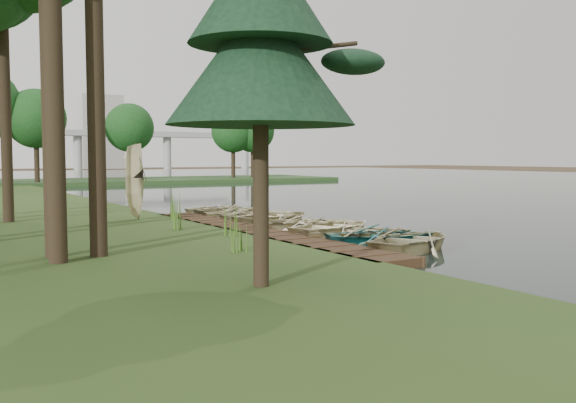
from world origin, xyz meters
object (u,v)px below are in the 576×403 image
rowboat_0 (414,237)px  stored_rowboat (137,212)px  pine_tree (260,22)px  rowboat_1 (382,234)px  boardwalk (254,234)px  rowboat_2 (359,231)px

rowboat_0 → stored_rowboat: 12.30m
pine_tree → rowboat_1: bearing=34.0°
boardwalk → rowboat_0: (2.63, -5.55, 0.30)m
rowboat_1 → stored_rowboat: (-4.94, 9.86, 0.20)m
rowboat_1 → stored_rowboat: size_ratio=1.14×
rowboat_0 → rowboat_2: 2.46m
rowboat_2 → stored_rowboat: stored_rowboat is taller
rowboat_0 → pine_tree: 9.58m
rowboat_2 → stored_rowboat: bearing=51.9°
pine_tree → stored_rowboat: bearing=81.6°
rowboat_0 → boardwalk: bearing=3.9°
rowboat_0 → rowboat_1: size_ratio=1.06×
rowboat_0 → stored_rowboat: stored_rowboat is taller
rowboat_0 → rowboat_1: bearing=-13.6°
rowboat_1 → rowboat_2: (-0.04, 1.13, 0.01)m
boardwalk → stored_rowboat: size_ratio=5.04×
rowboat_0 → pine_tree: pine_tree is taller
boardwalk → pine_tree: bearing=-117.3°
rowboat_0 → pine_tree: size_ratio=0.46×
rowboat_0 → stored_rowboat: size_ratio=1.21×
pine_tree → boardwalk: bearing=62.7°
rowboat_0 → rowboat_2: rowboat_0 is taller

